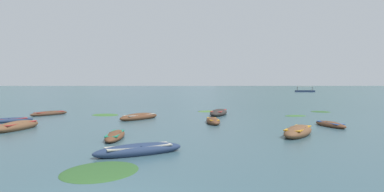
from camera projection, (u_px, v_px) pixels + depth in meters
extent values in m
plane|color=#385660|center=(180.00, 86.00, 1505.52)|extent=(6000.00, 6000.00, 0.00)
cone|color=#56665B|center=(81.00, 71.00, 2275.64)|extent=(791.89, 791.89, 207.38)
cone|color=slate|center=(184.00, 65.00, 2063.23)|extent=(732.57, 732.57, 270.10)
cone|color=#56665B|center=(300.00, 51.00, 2208.75)|extent=(1646.73, 1646.73, 484.49)
ellipsoid|color=navy|center=(139.00, 150.00, 13.34)|extent=(3.95, 2.56, 0.58)
cube|color=#B7B2A3|center=(139.00, 146.00, 13.33)|extent=(2.84, 1.84, 0.05)
cube|color=navy|center=(139.00, 145.00, 13.33)|extent=(0.36, 0.64, 0.04)
ellipsoid|color=brown|center=(115.00, 136.00, 17.24)|extent=(0.97, 3.45, 0.48)
cube|color=#197A56|center=(115.00, 133.00, 17.24)|extent=(0.70, 2.48, 0.05)
cube|color=brown|center=(115.00, 132.00, 17.24)|extent=(0.62, 0.09, 0.04)
ellipsoid|color=brown|center=(298.00, 132.00, 18.35)|extent=(3.30, 3.98, 0.72)
cube|color=orange|center=(298.00, 128.00, 18.34)|extent=(2.38, 2.86, 0.05)
cube|color=brown|center=(298.00, 127.00, 18.34)|extent=(0.75, 0.56, 0.04)
ellipsoid|color=brown|center=(139.00, 117.00, 26.97)|extent=(3.61, 4.13, 0.66)
cube|color=#B7B2A3|center=(139.00, 115.00, 26.97)|extent=(2.60, 2.98, 0.05)
cube|color=brown|center=(139.00, 114.00, 26.96)|extent=(0.72, 0.58, 0.04)
ellipsoid|color=#4C3323|center=(49.00, 114.00, 30.70)|extent=(3.04, 3.75, 0.52)
cube|color=#B22D28|center=(49.00, 112.00, 30.69)|extent=(2.19, 2.70, 0.05)
cube|color=#4C3323|center=(49.00, 111.00, 30.69)|extent=(0.59, 0.45, 0.04)
ellipsoid|color=brown|center=(330.00, 125.00, 22.24)|extent=(1.46, 3.26, 0.46)
cube|color=#28519E|center=(330.00, 123.00, 22.24)|extent=(1.05, 2.35, 0.05)
cube|color=brown|center=(330.00, 122.00, 22.24)|extent=(0.64, 0.19, 0.04)
ellipsoid|color=brown|center=(17.00, 126.00, 20.75)|extent=(1.91, 4.17, 0.72)
cube|color=#B22D28|center=(17.00, 123.00, 20.74)|extent=(1.38, 3.01, 0.05)
cube|color=brown|center=(17.00, 122.00, 20.74)|extent=(0.83, 0.22, 0.04)
ellipsoid|color=brown|center=(213.00, 121.00, 24.08)|extent=(1.08, 3.17, 0.56)
cube|color=orange|center=(213.00, 119.00, 24.07)|extent=(0.78, 2.28, 0.05)
cube|color=brown|center=(213.00, 118.00, 24.07)|extent=(0.66, 0.10, 0.04)
ellipsoid|color=#2D2826|center=(219.00, 113.00, 30.94)|extent=(2.78, 4.72, 0.70)
cube|color=#B22D28|center=(219.00, 111.00, 30.94)|extent=(2.00, 3.40, 0.05)
cube|color=#2D2826|center=(219.00, 110.00, 30.94)|extent=(0.96, 0.38, 0.04)
ellipsoid|color=navy|center=(8.00, 121.00, 24.75)|extent=(3.41, 3.15, 0.45)
cube|color=#B22D28|center=(8.00, 119.00, 24.74)|extent=(2.46, 2.27, 0.05)
cube|color=navy|center=(8.00, 118.00, 24.74)|extent=(0.48, 0.53, 0.04)
cube|color=navy|center=(305.00, 91.00, 130.91)|extent=(8.24, 4.60, 0.90)
cylinder|color=#4C4742|center=(298.00, 89.00, 130.62)|extent=(0.10, 0.10, 1.80)
cylinder|color=#4C4742|center=(297.00, 89.00, 132.52)|extent=(0.10, 0.10, 1.80)
cylinder|color=#4C4742|center=(313.00, 89.00, 129.23)|extent=(0.10, 0.10, 1.80)
cylinder|color=#4C4742|center=(312.00, 89.00, 131.13)|extent=(0.10, 0.10, 1.80)
cube|color=beige|center=(305.00, 87.00, 130.84)|extent=(6.92, 3.86, 0.12)
ellipsoid|color=#477033|center=(209.00, 111.00, 34.92)|extent=(3.29, 3.07, 0.14)
ellipsoid|color=#2D5628|center=(321.00, 112.00, 34.37)|extent=(2.82, 2.82, 0.14)
ellipsoid|color=#2D5628|center=(100.00, 171.00, 10.70)|extent=(3.42, 3.58, 0.14)
ellipsoid|color=#38662D|center=(295.00, 116.00, 29.84)|extent=(2.35, 1.70, 0.14)
ellipsoid|color=#38662D|center=(105.00, 115.00, 30.77)|extent=(3.69, 3.67, 0.14)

